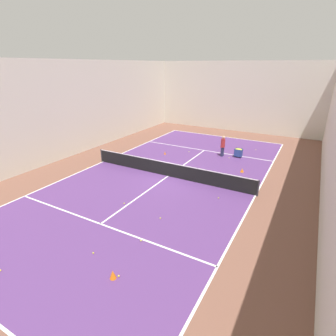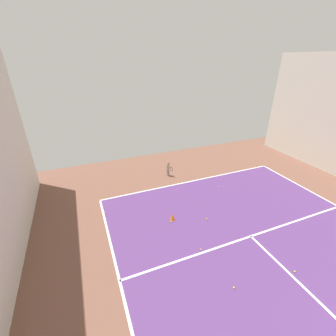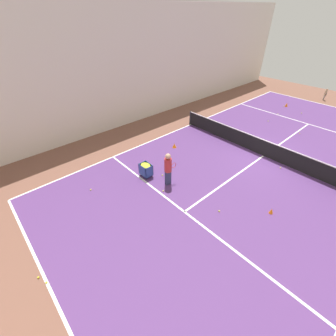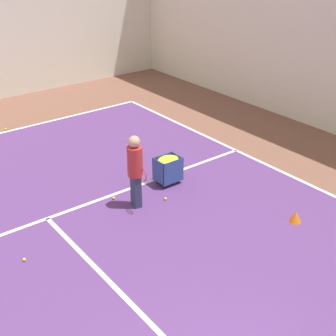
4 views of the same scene
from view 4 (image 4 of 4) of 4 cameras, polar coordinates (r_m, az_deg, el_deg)
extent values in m
cube|color=white|center=(10.96, -14.50, -5.97)|extent=(11.97, 0.10, 0.00)
cube|color=#2D3351|center=(10.92, -3.92, -2.78)|extent=(0.22, 0.31, 0.80)
cylinder|color=#B22D2D|center=(10.56, -4.05, 0.79)|extent=(0.42, 0.42, 0.71)
sphere|color=tan|center=(10.35, -4.14, 3.22)|extent=(0.27, 0.27, 0.27)
torus|color=#B22D2D|center=(10.37, -2.97, -0.82)|extent=(0.08, 0.28, 0.28)
cube|color=#2D478C|center=(11.99, 0.00, -1.38)|extent=(0.62, 0.48, 0.02)
cube|color=#2D478C|center=(11.69, 0.69, -0.49)|extent=(0.62, 0.02, 0.61)
cube|color=#2D478C|center=(12.01, -0.67, 0.32)|extent=(0.62, 0.02, 0.61)
cube|color=#2D478C|center=(11.69, -1.17, -0.49)|extent=(0.02, 0.48, 0.61)
cube|color=#2D478C|center=(12.02, 1.14, 0.32)|extent=(0.02, 0.48, 0.61)
ellipsoid|color=yellow|center=(11.74, 0.00, 0.99)|extent=(0.58, 0.44, 0.16)
cylinder|color=black|center=(11.79, -0.34, -2.23)|extent=(0.05, 0.05, 0.11)
cylinder|color=black|center=(12.02, 1.32, -1.61)|extent=(0.05, 0.05, 0.11)
cylinder|color=black|center=(12.02, -1.32, -1.61)|extent=(0.05, 0.05, 0.11)
cylinder|color=black|center=(12.25, 0.33, -1.01)|extent=(0.05, 0.05, 0.11)
cone|color=orange|center=(10.82, 15.27, -5.70)|extent=(0.26, 0.26, 0.28)
sphere|color=yellow|center=(16.13, -19.18, 4.50)|extent=(0.07, 0.07, 0.07)
sphere|color=yellow|center=(11.29, -0.33, -3.76)|extent=(0.07, 0.07, 0.07)
sphere|color=yellow|center=(11.39, -6.64, -3.65)|extent=(0.07, 0.07, 0.07)
sphere|color=yellow|center=(9.78, -17.12, -10.63)|extent=(0.07, 0.07, 0.07)
sphere|color=yellow|center=(14.50, -3.81, 3.49)|extent=(0.07, 0.07, 0.07)
camera|label=1|loc=(17.23, 101.47, -0.37)|focal=28.00mm
camera|label=2|loc=(9.85, 53.58, 26.06)|focal=24.00mm
camera|label=3|loc=(13.97, -48.71, 25.04)|focal=24.00mm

